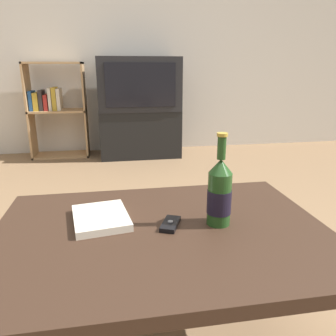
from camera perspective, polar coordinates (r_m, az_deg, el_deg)
name	(u,v)px	position (r m, az deg, el deg)	size (l,w,h in m)	color
back_wall	(120,34)	(3.94, -8.29, 22.05)	(8.00, 0.05, 2.60)	beige
coffee_table	(163,250)	(1.06, -0.96, -14.08)	(1.03, 0.73, 0.47)	#332116
tv_stand	(140,133)	(3.68, -4.93, 6.14)	(0.86, 0.49, 0.51)	black
television	(139,84)	(3.61, -5.14, 14.36)	(0.86, 0.51, 0.55)	black
bookshelf	(54,107)	(3.78, -19.22, 9.98)	(0.60, 0.30, 1.00)	tan
beer_bottle	(219,193)	(1.03, 8.95, -4.34)	(0.08, 0.08, 0.29)	#1E4219
cell_phone	(170,224)	(1.04, 0.42, -9.72)	(0.08, 0.11, 0.02)	black
table_book	(101,218)	(1.09, -11.62, -8.48)	(0.20, 0.23, 0.02)	beige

